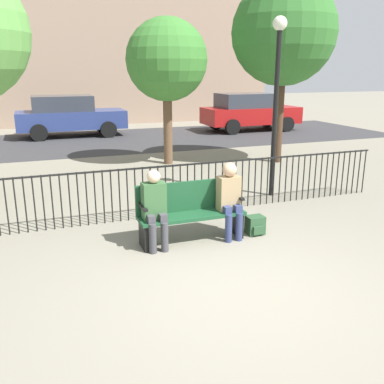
{
  "coord_description": "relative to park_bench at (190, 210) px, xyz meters",
  "views": [
    {
      "loc": [
        -2.18,
        -4.18,
        2.57
      ],
      "look_at": [
        0.0,
        1.64,
        0.8
      ],
      "focal_mm": 40.0,
      "sensor_mm": 36.0,
      "label": 1
    }
  ],
  "objects": [
    {
      "name": "parked_car_0",
      "position": [
        6.81,
        10.97,
        0.35
      ],
      "size": [
        4.2,
        1.94,
        1.62
      ],
      "color": "maroon",
      "rests_on": "ground"
    },
    {
      "name": "parked_car_2",
      "position": [
        -0.74,
        11.97,
        0.35
      ],
      "size": [
        4.2,
        1.94,
        1.62
      ],
      "color": "navy",
      "rests_on": "ground"
    },
    {
      "name": "ground_plane",
      "position": [
        0.0,
        -1.72,
        -0.49
      ],
      "size": [
        80.0,
        80.0,
        0.0
      ],
      "primitive_type": "plane",
      "color": "gray"
    },
    {
      "name": "backpack",
      "position": [
        1.07,
        -0.15,
        -0.34
      ],
      "size": [
        0.28,
        0.26,
        0.3
      ],
      "color": "#284C2D",
      "rests_on": "ground"
    },
    {
      "name": "park_bench",
      "position": [
        0.0,
        0.0,
        0.0
      ],
      "size": [
        1.66,
        0.45,
        0.92
      ],
      "color": "#194728",
      "rests_on": "ground"
    },
    {
      "name": "fence_railing",
      "position": [
        -0.02,
        1.22,
        0.07
      ],
      "size": [
        9.01,
        0.03,
        0.95
      ],
      "color": "black",
      "rests_on": "ground"
    },
    {
      "name": "tree_0",
      "position": [
        1.4,
        5.59,
        2.34
      ],
      "size": [
        2.21,
        2.21,
        3.96
      ],
      "color": "brown",
      "rests_on": "ground"
    },
    {
      "name": "street_surface",
      "position": [
        0.0,
        10.28,
        -0.49
      ],
      "size": [
        24.0,
        6.0,
        0.01
      ],
      "color": "#333335",
      "rests_on": "ground"
    },
    {
      "name": "tree_2",
      "position": [
        4.44,
        4.71,
        3.06
      ],
      "size": [
        2.84,
        2.84,
        4.98
      ],
      "color": "#422D1E",
      "rests_on": "ground"
    },
    {
      "name": "seated_person_0",
      "position": [
        -0.6,
        -0.13,
        0.17
      ],
      "size": [
        0.34,
        0.39,
        1.19
      ],
      "color": "#3D3D42",
      "rests_on": "ground"
    },
    {
      "name": "lamp_post",
      "position": [
        2.49,
        1.74,
        1.89
      ],
      "size": [
        0.28,
        0.28,
        3.58
      ],
      "color": "black",
      "rests_on": "ground"
    },
    {
      "name": "seated_person_1",
      "position": [
        0.61,
        -0.13,
        0.19
      ],
      "size": [
        0.34,
        0.39,
        1.21
      ],
      "color": "navy",
      "rests_on": "ground"
    }
  ]
}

